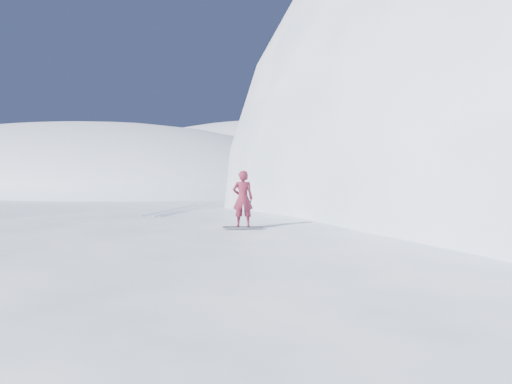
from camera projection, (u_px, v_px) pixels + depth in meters
ground at (151, 291)px, 16.09m from camera, size 400.00×400.00×0.00m
near_ridge at (218, 275)px, 18.37m from camera, size 36.00×28.00×4.80m
peak_shoulder at (468, 234)px, 29.86m from camera, size 28.00×24.00×18.00m
far_ridge_a at (68, 188)px, 100.17m from camera, size 120.00×70.00×28.00m
far_ridge_c at (281, 183)px, 132.46m from camera, size 140.00×90.00×36.00m
wind_bumps at (173, 276)px, 18.24m from camera, size 16.00×14.40×1.00m
snowboard at (243, 227)px, 14.82m from camera, size 1.27×0.81×0.02m
snowboarder at (243, 199)px, 14.77m from camera, size 0.79×0.69×1.82m
vapor_plume at (96, 195)px, 73.81m from camera, size 9.80×7.84×6.86m
board_tracks at (180, 209)px, 21.02m from camera, size 2.05×5.91×0.04m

